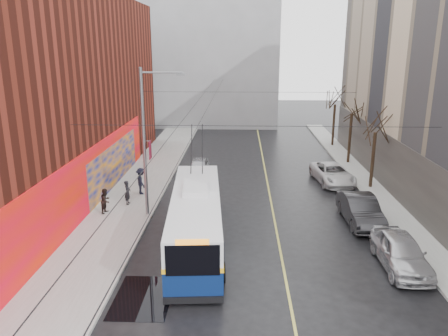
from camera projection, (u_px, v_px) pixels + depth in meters
The scene contains 21 objects.
ground at pixel (254, 314), 17.14m from camera, with size 140.00×140.00×0.00m, color black.
sidewalk_left at pixel (129, 203), 28.96m from camera, with size 4.00×60.00×0.15m, color gray.
sidewalk_right at pixel (388, 207), 28.33m from camera, with size 2.00×60.00×0.15m, color gray.
lane_line at pixel (270, 196), 30.55m from camera, with size 0.12×50.00×0.01m, color #BFB74C.
building_left at pixel (12, 95), 29.30m from camera, with size 12.11×36.00×14.00m.
building_far at pixel (201, 54), 58.19m from camera, with size 20.50×12.10×18.00m.
streetlight_pole at pixel (147, 139), 25.67m from camera, with size 2.65×0.60×9.00m.
catenary_wires at pixel (213, 105), 29.75m from camera, with size 18.00×60.00×0.22m.
tree_near at pixel (376, 122), 30.85m from camera, with size 3.20×3.20×6.40m.
tree_mid at pixel (352, 105), 37.50m from camera, with size 3.20×3.20×6.68m.
tree_far at pixel (336, 97), 44.27m from camera, with size 3.20×3.20×6.57m.
puddle at pixel (143, 297), 18.27m from camera, with size 2.36×3.42×0.01m, color black.
pigeons_flying at pixel (222, 109), 25.44m from camera, with size 4.10×1.90×0.83m.
trolleybus at pixel (196, 219), 22.62m from camera, with size 3.36×11.65×5.46m.
parked_car_a at pixel (401, 252), 20.54m from camera, with size 1.91×4.74×1.62m, color silver.
parked_car_b at pixel (360, 210), 25.72m from camera, with size 1.74×5.00×1.65m, color #262629.
parked_car_c at pixel (332, 174), 33.34m from camera, with size 2.42×5.24×1.46m, color silver.
following_car at pixel (199, 167), 35.30m from camera, with size 1.61×4.00×1.36m, color #A8A8AD.
pedestrian_a at pixel (128, 192), 28.40m from camera, with size 0.58×0.38×1.59m, color black.
pedestrian_b at pixel (106, 201), 26.94m from camera, with size 0.76×0.59×1.56m, color black.
pedestrian_c at pixel (141, 181), 30.33m from camera, with size 1.20×0.69×1.86m, color black.
Camera 1 is at (-0.60, -14.98, 10.17)m, focal length 35.00 mm.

